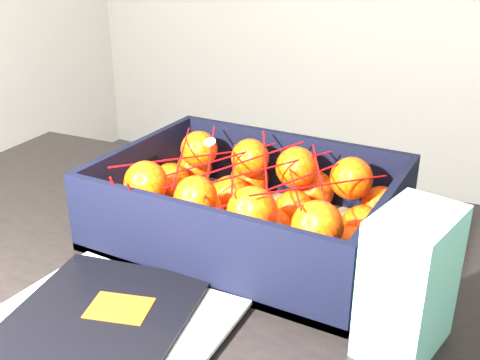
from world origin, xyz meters
The scene contains 6 objects.
table centered at (0.12, -0.27, 0.65)m, with size 1.25×0.88×0.75m.
magazine_stack centered at (0.11, -0.45, 0.76)m, with size 0.30×0.32×0.02m.
produce_crate centered at (0.16, -0.15, 0.79)m, with size 0.43×0.32×0.12m.
clementine_heap centered at (0.16, -0.15, 0.81)m, with size 0.41×0.30×0.12m.
mesh_net centered at (0.15, -0.16, 0.86)m, with size 0.36×0.29×0.09m.
retail_carton centered at (0.43, -0.29, 0.84)m, with size 0.08×0.11×0.17m, color white.
Camera 1 is at (0.52, -0.84, 1.19)m, focal length 42.47 mm.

